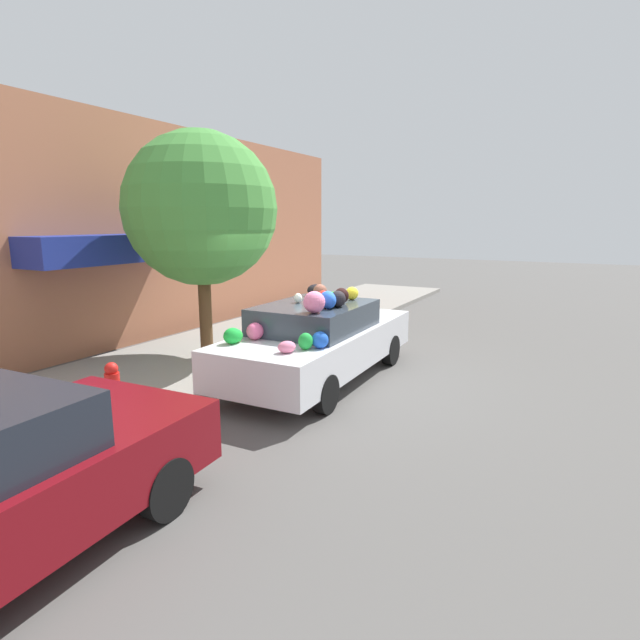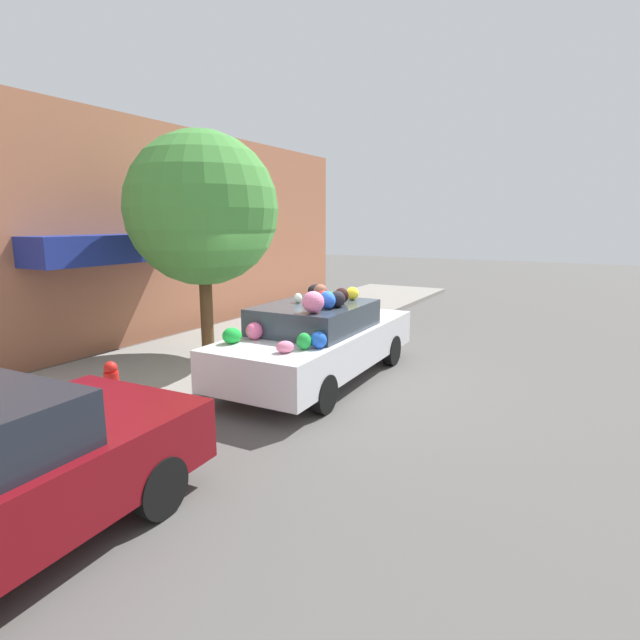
% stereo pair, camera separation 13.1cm
% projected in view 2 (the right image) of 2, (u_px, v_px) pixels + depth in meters
% --- Properties ---
extents(ground_plane, '(60.00, 60.00, 0.00)m').
position_uv_depth(ground_plane, '(318.00, 378.00, 8.76)').
color(ground_plane, '#565451').
extents(sidewalk_curb, '(24.00, 3.20, 0.13)m').
position_uv_depth(sidewalk_curb, '(202.00, 355.00, 10.05)').
color(sidewalk_curb, gray).
rests_on(sidewalk_curb, ground).
extents(building_facade, '(18.00, 1.20, 4.93)m').
position_uv_depth(building_facade, '(117.00, 234.00, 10.62)').
color(building_facade, '#B26B4C').
rests_on(building_facade, ground).
extents(street_tree, '(2.80, 2.80, 4.20)m').
position_uv_depth(street_tree, '(202.00, 209.00, 9.16)').
color(street_tree, brown).
rests_on(street_tree, sidewalk_curb).
extents(fire_hydrant, '(0.20, 0.20, 0.70)m').
position_uv_depth(fire_hydrant, '(112.00, 386.00, 6.87)').
color(fire_hydrant, red).
rests_on(fire_hydrant, sidewalk_curb).
extents(art_car, '(4.54, 1.86, 1.68)m').
position_uv_depth(art_car, '(319.00, 339.00, 8.57)').
color(art_car, silver).
rests_on(art_car, ground).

